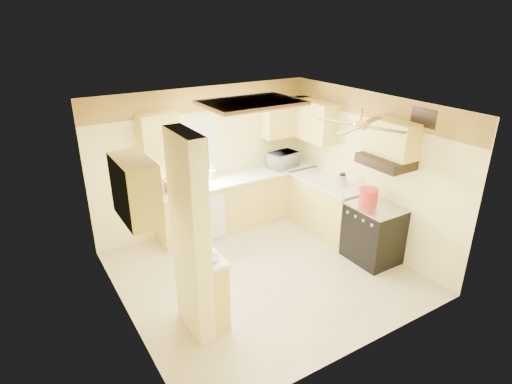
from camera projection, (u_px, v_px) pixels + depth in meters
floor at (264, 273)px, 6.42m from camera, size 4.00×4.00×0.00m
ceiling at (265, 107)px, 5.45m from camera, size 4.00×4.00×0.00m
wall_back at (205, 160)px, 7.42m from camera, size 4.00×0.00×4.00m
wall_front at (363, 259)px, 4.45m from camera, size 4.00×0.00×4.00m
wall_left at (120, 233)px, 4.96m from camera, size 0.00×3.80×3.80m
wall_right at (368, 171)px, 6.90m from camera, size 0.00×3.80×3.80m
wallpaper_border at (203, 99)px, 7.00m from camera, size 4.00×0.02×0.40m
partition_column at (190, 238)px, 4.85m from camera, size 0.20×0.70×2.50m
partition_ledge at (211, 291)px, 5.27m from camera, size 0.25×0.55×0.90m
ledge_top at (209, 258)px, 5.08m from camera, size 0.28×0.58×0.04m
lower_cabinets_back at (239, 201)px, 7.74m from camera, size 3.00×0.60×0.90m
lower_cabinets_right at (326, 207)px, 7.54m from camera, size 0.60×1.40×0.90m
countertop_back at (239, 177)px, 7.55m from camera, size 3.04×0.64×0.04m
countertop_right at (328, 182)px, 7.35m from camera, size 0.64×1.44×0.04m
dishwasher_panel at (210, 219)px, 7.14m from camera, size 0.58×0.02×0.80m
window at (191, 145)px, 7.17m from camera, size 0.92×0.02×1.02m
upper_cab_back_left at (158, 135)px, 6.64m from camera, size 0.60×0.35×0.70m
upper_cab_back_right at (285, 117)px, 7.80m from camera, size 0.90×0.35×0.70m
upper_cab_right at (313, 120)px, 7.56m from camera, size 0.35×1.00×0.70m
upper_cab_left_wall at (135, 189)px, 4.62m from camera, size 0.35×0.75×0.70m
upper_cab_over_stove at (392, 138)px, 6.12m from camera, size 0.35×0.76×0.52m
stove at (373, 233)px, 6.62m from camera, size 0.68×0.77×0.92m
range_hood at (385, 161)px, 6.20m from camera, size 0.50×0.76×0.14m
poster_menu at (197, 188)px, 4.67m from camera, size 0.02×0.42×0.57m
poster_nashville at (200, 240)px, 4.92m from camera, size 0.02×0.42×0.57m
ceiling_light_panel at (251, 103)px, 5.90m from camera, size 1.35×0.95×0.06m
ceiling_fan at (360, 125)px, 5.47m from camera, size 1.15×1.15×0.26m
vent_grate at (424, 118)px, 5.78m from camera, size 0.02×0.40×0.25m
microwave at (283, 160)px, 7.94m from camera, size 0.57×0.43×0.29m
bowl at (210, 259)px, 4.98m from camera, size 0.27×0.27×0.05m
dutch_oven at (369, 195)px, 6.57m from camera, size 0.30×0.30×0.20m
kettle at (342, 180)px, 7.09m from camera, size 0.15×0.15×0.22m
dish_rack at (171, 187)px, 6.87m from camera, size 0.41×0.31×0.23m
utensil_crock at (212, 174)px, 7.41m from camera, size 0.12×0.12×0.24m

